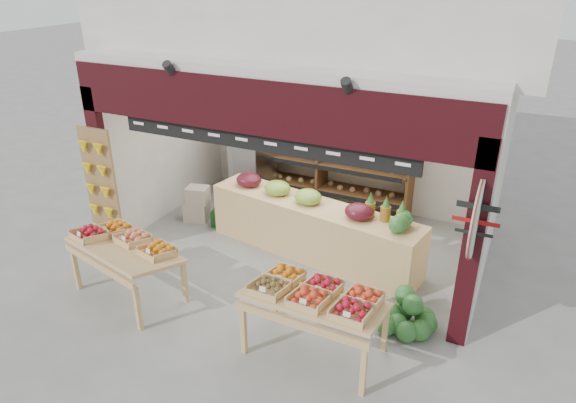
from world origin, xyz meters
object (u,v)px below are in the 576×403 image
(cardboard_stack, at_px, (210,208))
(display_table_left, at_px, (124,244))
(mid_counter, at_px, (312,227))
(display_table_right, at_px, (315,296))
(refrigerator, at_px, (253,160))
(watermelon_pile, at_px, (407,318))
(back_shelving, at_px, (322,142))

(cardboard_stack, height_order, display_table_left, display_table_left)
(mid_counter, relative_size, display_table_right, 2.22)
(cardboard_stack, relative_size, mid_counter, 0.28)
(refrigerator, xyz_separation_m, mid_counter, (1.81, -1.37, -0.39))
(cardboard_stack, bearing_deg, mid_counter, -8.11)
(refrigerator, bearing_deg, mid_counter, -26.01)
(refrigerator, bearing_deg, display_table_left, -81.10)
(mid_counter, height_order, watermelon_pile, mid_counter)
(back_shelving, xyz_separation_m, watermelon_pile, (2.41, -3.02, -1.07))
(watermelon_pile, bearing_deg, display_table_left, -167.48)
(refrigerator, height_order, cardboard_stack, refrigerator)
(watermelon_pile, bearing_deg, display_table_right, -135.74)
(back_shelving, bearing_deg, watermelon_pile, -51.37)
(cardboard_stack, bearing_deg, display_table_left, -85.79)
(cardboard_stack, xyz_separation_m, watermelon_pile, (3.95, -1.51, -0.06))
(display_table_right, xyz_separation_m, watermelon_pile, (0.91, 0.88, -0.62))
(display_table_left, distance_m, watermelon_pile, 3.91)
(watermelon_pile, bearing_deg, refrigerator, 144.74)
(cardboard_stack, distance_m, display_table_left, 2.41)
(display_table_left, bearing_deg, display_table_right, -0.92)
(back_shelving, distance_m, display_table_right, 4.21)
(back_shelving, height_order, display_table_right, back_shelving)
(cardboard_stack, bearing_deg, watermelon_pile, -20.88)
(back_shelving, distance_m, cardboard_stack, 2.38)
(display_table_right, bearing_deg, refrigerator, 128.33)
(watermelon_pile, bearing_deg, back_shelving, 128.63)
(back_shelving, relative_size, display_table_right, 2.09)
(display_table_right, distance_m, watermelon_pile, 1.41)
(cardboard_stack, height_order, display_table_right, display_table_right)
(cardboard_stack, bearing_deg, back_shelving, 44.58)
(display_table_left, bearing_deg, mid_counter, 46.45)
(back_shelving, bearing_deg, cardboard_stack, -135.42)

